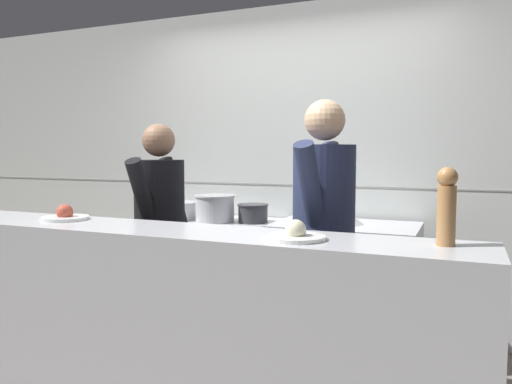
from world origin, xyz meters
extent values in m
cube|color=silver|center=(0.00, 1.49, 1.30)|extent=(8.00, 0.06, 2.60)
cube|color=gray|center=(0.00, 1.46, 1.15)|extent=(8.00, 0.00, 0.01)
cube|color=#38383D|center=(-0.53, 1.09, 0.42)|extent=(1.00, 0.70, 0.84)
cube|color=#B7BABF|center=(-0.53, 1.09, 0.86)|extent=(1.02, 0.71, 0.04)
cube|color=#B7BABF|center=(-0.53, 0.76, 0.48)|extent=(0.90, 0.03, 0.10)
cube|color=#B7BABF|center=(0.53, 1.09, 0.45)|extent=(1.01, 0.65, 0.91)
cube|color=black|center=(0.53, 0.79, 0.05)|extent=(0.99, 0.04, 0.10)
cube|color=#B7BABF|center=(0.01, -0.32, 0.52)|extent=(2.91, 0.45, 1.05)
cylinder|color=#B7BABF|center=(-0.84, 1.04, 0.95)|extent=(0.30, 0.30, 0.14)
cylinder|color=#B7BABF|center=(-0.84, 1.04, 1.01)|extent=(0.32, 0.32, 0.01)
cylinder|color=#B7BABF|center=(-0.49, 1.04, 0.98)|extent=(0.30, 0.30, 0.21)
cylinder|color=#B7BABF|center=(-0.49, 1.04, 1.08)|extent=(0.32, 0.32, 0.01)
cylinder|color=#2D2D33|center=(-0.19, 1.11, 0.95)|extent=(0.23, 0.23, 0.14)
cylinder|color=#2D2D33|center=(-0.19, 1.11, 1.01)|extent=(0.24, 0.24, 0.01)
cone|color=#B7BABF|center=(0.51, 1.09, 0.96)|extent=(0.30, 0.30, 0.11)
cylinder|color=white|center=(-0.74, -0.27, 1.05)|extent=(0.26, 0.26, 0.02)
sphere|color=#B24733|center=(-0.74, -0.27, 1.09)|extent=(0.09, 0.09, 0.09)
cylinder|color=white|center=(0.64, -0.36, 1.05)|extent=(0.26, 0.26, 0.02)
sphere|color=beige|center=(0.64, -0.36, 1.09)|extent=(0.09, 0.09, 0.09)
cylinder|color=#AD7A47|center=(1.24, -0.26, 1.17)|extent=(0.07, 0.07, 0.24)
sphere|color=#AD7A47|center=(1.24, -0.26, 1.32)|extent=(0.08, 0.08, 0.08)
cube|color=black|center=(-0.52, 0.34, 0.38)|extent=(0.29, 0.20, 0.75)
cylinder|color=black|center=(-0.52, 0.34, 1.06)|extent=(0.35, 0.35, 0.62)
sphere|color=#8C664C|center=(-0.52, 0.34, 1.50)|extent=(0.21, 0.21, 0.21)
cylinder|color=black|center=(-0.54, 0.53, 1.13)|extent=(0.12, 0.32, 0.52)
cylinder|color=black|center=(-0.51, 0.14, 1.13)|extent=(0.12, 0.32, 0.52)
cube|color=black|center=(0.58, 0.31, 0.40)|extent=(0.31, 0.21, 0.80)
cylinder|color=#262D4C|center=(0.58, 0.31, 1.13)|extent=(0.37, 0.37, 0.66)
sphere|color=#D8AD84|center=(0.58, 0.31, 1.60)|extent=(0.23, 0.23, 0.23)
cylinder|color=#262D4C|center=(0.60, 0.52, 1.21)|extent=(0.13, 0.34, 0.55)
cylinder|color=#262D4C|center=(0.57, 0.11, 1.21)|extent=(0.13, 0.34, 0.55)
camera|label=1|loc=(1.31, -2.39, 1.43)|focal=35.00mm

